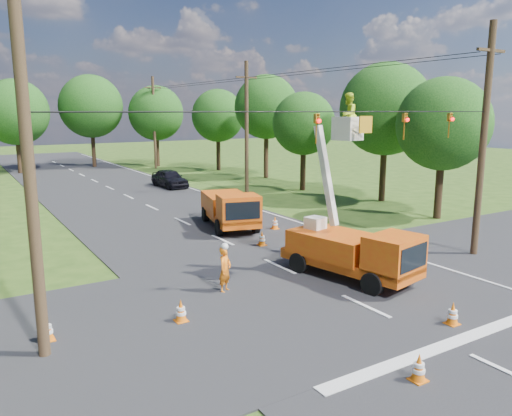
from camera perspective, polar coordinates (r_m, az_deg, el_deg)
ground at (r=33.75m, az=-11.81°, el=0.00°), size 140.00×140.00×0.00m
road_main at (r=33.75m, az=-11.81°, el=0.00°), size 12.00×100.00×0.06m
road_cross at (r=18.41m, az=8.02°, el=-9.17°), size 56.00×10.00×0.07m
stop_bar at (r=15.11m, az=21.08°, el=-14.49°), size 9.00×0.45×0.02m
edge_line at (r=35.99m, az=-3.41°, el=0.90°), size 0.12×90.00×0.02m
bucket_truck at (r=19.26m, az=10.98°, el=-3.70°), size 3.03×5.66×6.98m
second_truck at (r=27.28m, az=-2.97°, el=-0.03°), size 3.40×5.95×2.10m
ground_worker at (r=17.77m, az=-3.56°, el=-7.03°), size 0.72×0.65×1.64m
distant_car at (r=42.52m, az=-9.84°, el=3.36°), size 1.98×4.56×1.53m
traffic_cone_0 at (r=12.96m, az=18.10°, el=-16.97°), size 0.38×0.38×0.71m
traffic_cone_1 at (r=16.34m, az=21.56°, el=-11.19°), size 0.38×0.38×0.71m
traffic_cone_2 at (r=23.77m, az=0.68°, el=-3.50°), size 0.38×0.38×0.71m
traffic_cone_3 at (r=27.04m, az=2.19°, el=-1.72°), size 0.38×0.38×0.71m
traffic_cone_4 at (r=15.61m, az=-8.58°, el=-11.56°), size 0.38×0.38×0.71m
traffic_cone_5 at (r=15.40m, az=-22.78°, el=-12.67°), size 0.38×0.38×0.71m
pole_right_near at (r=23.70m, az=24.55°, el=7.10°), size 1.80×0.30×10.00m
pole_right_mid at (r=38.61m, az=-1.08°, el=9.23°), size 1.80×0.30×10.00m
pole_right_far at (r=56.75m, az=-11.56°, el=9.59°), size 1.80×0.30×10.00m
pole_left at (r=13.45m, az=-24.39°, el=2.24°), size 0.30×0.30×9.00m
signal_span at (r=18.80m, az=13.83°, el=9.36°), size 18.00×0.29×1.07m
tree_right_a at (r=31.26m, az=20.63°, el=8.95°), size 5.40×5.40×8.28m
tree_right_b at (r=36.32m, az=14.63°, el=10.86°), size 6.40×6.40×9.65m
tree_right_c at (r=40.40m, az=5.48°, el=9.55°), size 5.00×5.00×7.83m
tree_right_d at (r=47.86m, az=1.18°, el=11.46°), size 6.00×6.00×9.70m
tree_right_e at (r=54.29m, az=-4.38°, el=10.47°), size 5.60×5.60×8.63m
tree_far_a at (r=56.56m, az=-25.83°, el=9.82°), size 6.60×6.60×9.50m
tree_far_b at (r=59.92m, az=-18.35°, el=10.96°), size 7.00×7.00×10.32m
tree_far_c at (r=58.96m, az=-11.36°, el=10.58°), size 6.20×6.20×9.18m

